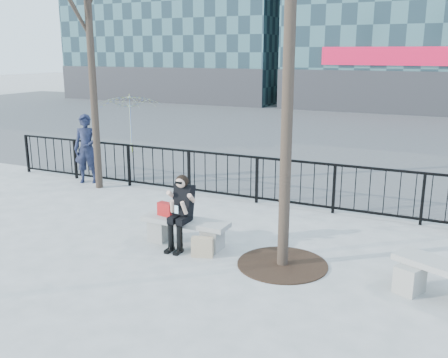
% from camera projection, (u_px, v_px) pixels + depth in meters
% --- Properties ---
extents(ground, '(120.00, 120.00, 0.00)m').
position_uv_depth(ground, '(186.00, 244.00, 9.14)').
color(ground, gray).
rests_on(ground, ground).
extents(street_surface, '(60.00, 23.00, 0.01)m').
position_uv_depth(street_surface, '(352.00, 131.00, 22.27)').
color(street_surface, '#474747').
rests_on(street_surface, ground).
extents(railing, '(14.00, 0.06, 1.10)m').
position_uv_depth(railing, '(249.00, 179.00, 11.63)').
color(railing, black).
rests_on(railing, ground).
extents(tree_grate, '(1.50, 1.50, 0.02)m').
position_uv_depth(tree_grate, '(282.00, 264.00, 8.26)').
color(tree_grate, black).
rests_on(tree_grate, ground).
extents(bench_main, '(1.65, 0.46, 0.49)m').
position_uv_depth(bench_main, '(185.00, 229.00, 9.07)').
color(bench_main, gray).
rests_on(bench_main, ground).
extents(seated_woman, '(0.50, 0.64, 1.34)m').
position_uv_depth(seated_woman, '(180.00, 212.00, 8.84)').
color(seated_woman, black).
rests_on(seated_woman, ground).
extents(handbag, '(0.32, 0.18, 0.25)m').
position_uv_depth(handbag, '(166.00, 209.00, 9.18)').
color(handbag, '#B11516').
rests_on(handbag, bench_main).
extents(shopping_bag, '(0.39, 0.24, 0.35)m').
position_uv_depth(shopping_bag, '(202.00, 247.00, 8.56)').
color(shopping_bag, '#C6B38C').
rests_on(shopping_bag, ground).
extents(standing_man, '(0.80, 0.68, 1.85)m').
position_uv_depth(standing_man, '(87.00, 149.00, 13.27)').
color(standing_man, black).
rests_on(standing_man, ground).
extents(vendor_umbrella, '(2.68, 2.72, 2.05)m').
position_uv_depth(vendor_umbrella, '(129.00, 124.00, 17.18)').
color(vendor_umbrella, '#E7F336').
rests_on(vendor_umbrella, ground).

